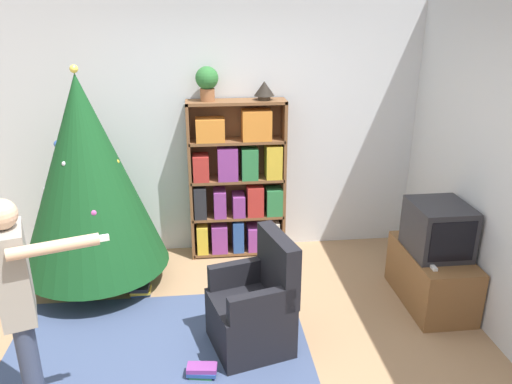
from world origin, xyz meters
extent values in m
plane|color=#9E7A56|center=(0.00, 0.00, 0.00)|extent=(14.00, 14.00, 0.00)
cube|color=silver|center=(0.00, 2.07, 1.30)|extent=(8.00, 0.10, 2.60)
cube|color=#3D4C70|center=(-0.51, -0.02, 0.00)|extent=(2.35, 2.13, 0.01)
cube|color=brown|center=(-0.24, 1.87, 0.82)|extent=(0.03, 0.27, 1.65)
cube|color=brown|center=(0.72, 1.87, 0.82)|extent=(0.03, 0.27, 1.65)
cube|color=brown|center=(0.24, 1.87, 1.63)|extent=(0.99, 0.27, 0.03)
cube|color=brown|center=(0.24, 1.99, 0.82)|extent=(0.99, 0.01, 1.65)
cube|color=brown|center=(0.24, 1.87, 0.03)|extent=(0.96, 0.27, 0.03)
cube|color=gold|center=(-0.14, 1.83, 0.20)|extent=(0.11, 0.19, 0.31)
cube|color=#843889|center=(0.04, 1.85, 0.20)|extent=(0.16, 0.24, 0.30)
cube|color=#284C93|center=(0.24, 1.86, 0.22)|extent=(0.11, 0.25, 0.34)
cube|color=#843889|center=(0.41, 1.85, 0.18)|extent=(0.14, 0.23, 0.26)
cube|color=beige|center=(0.61, 1.83, 0.20)|extent=(0.12, 0.20, 0.31)
cube|color=brown|center=(0.24, 1.87, 0.43)|extent=(0.96, 0.27, 0.03)
cube|color=#232328|center=(-0.15, 1.84, 0.62)|extent=(0.12, 0.21, 0.34)
cube|color=#843889|center=(0.05, 1.85, 0.59)|extent=(0.12, 0.23, 0.28)
cube|color=#843889|center=(0.25, 1.85, 0.56)|extent=(0.12, 0.24, 0.23)
cube|color=#B22D28|center=(0.42, 1.83, 0.61)|extent=(0.17, 0.20, 0.32)
cube|color=#2D7A42|center=(0.62, 1.83, 0.59)|extent=(0.16, 0.19, 0.28)
cube|color=brown|center=(0.24, 1.87, 0.84)|extent=(0.96, 0.27, 0.03)
cube|color=#B22D28|center=(-0.13, 1.83, 0.99)|extent=(0.16, 0.20, 0.26)
cube|color=#843889|center=(0.14, 1.83, 1.02)|extent=(0.20, 0.19, 0.34)
cube|color=#2D7A42|center=(0.36, 1.83, 1.02)|extent=(0.16, 0.20, 0.32)
cube|color=gold|center=(0.61, 1.85, 1.03)|extent=(0.16, 0.23, 0.34)
cube|color=brown|center=(0.24, 1.87, 1.24)|extent=(0.96, 0.27, 0.03)
cube|color=orange|center=(-0.02, 1.84, 1.37)|extent=(0.28, 0.21, 0.23)
cube|color=orange|center=(0.44, 1.84, 1.41)|extent=(0.29, 0.21, 0.30)
cube|color=brown|center=(1.88, 0.71, 0.25)|extent=(0.49, 0.91, 0.50)
cube|color=#28282D|center=(1.88, 0.71, 0.72)|extent=(0.46, 0.52, 0.45)
cube|color=black|center=(1.88, 0.45, 0.72)|extent=(0.38, 0.01, 0.35)
cube|color=white|center=(1.73, 0.44, 0.51)|extent=(0.04, 0.12, 0.02)
cylinder|color=#4C3323|center=(-1.13, 1.37, 0.05)|extent=(0.36, 0.36, 0.10)
cylinder|color=brown|center=(-1.13, 1.37, 0.16)|extent=(0.08, 0.08, 0.12)
cone|color=#14471E|center=(-1.13, 1.37, 1.11)|extent=(1.34, 1.34, 1.78)
sphere|color=silver|center=(-1.16, 1.49, 1.66)|extent=(0.05, 0.05, 0.05)
sphere|color=#335BB2|center=(-1.35, 1.37, 1.39)|extent=(0.07, 0.07, 0.07)
sphere|color=gold|center=(-1.08, 1.46, 1.69)|extent=(0.04, 0.04, 0.04)
sphere|color=#B74C93|center=(-1.60, 1.43, 0.69)|extent=(0.04, 0.04, 0.04)
sphere|color=silver|center=(-1.25, 1.14, 1.28)|extent=(0.05, 0.05, 0.05)
sphere|color=gold|center=(-0.86, 1.34, 1.22)|extent=(0.04, 0.04, 0.04)
sphere|color=gold|center=(-1.47, 1.49, 1.00)|extent=(0.06, 0.06, 0.06)
sphere|color=silver|center=(-1.49, 1.31, 1.00)|extent=(0.05, 0.05, 0.05)
sphere|color=#B74C93|center=(-1.03, 0.99, 0.89)|extent=(0.06, 0.06, 0.06)
sphere|color=#E5CC4C|center=(-1.13, 1.37, 2.03)|extent=(0.07, 0.07, 0.07)
cube|color=black|center=(0.21, 0.27, 0.21)|extent=(0.69, 0.69, 0.42)
cube|color=black|center=(0.43, 0.33, 0.67)|extent=(0.26, 0.57, 0.50)
cube|color=black|center=(0.15, 0.50, 0.52)|extent=(0.51, 0.21, 0.20)
cube|color=black|center=(0.27, 0.03, 0.52)|extent=(0.51, 0.21, 0.20)
cylinder|color=#38425B|center=(-1.25, -0.22, 0.39)|extent=(0.11, 0.11, 0.77)
cylinder|color=#38425B|center=(-1.20, -0.39, 0.39)|extent=(0.11, 0.11, 0.77)
cube|color=gray|center=(-1.23, -0.31, 1.06)|extent=(0.27, 0.36, 0.58)
cylinder|color=#DBAD89|center=(-1.29, -0.12, 1.03)|extent=(0.07, 0.07, 0.46)
cylinder|color=#DBAD89|center=(-0.94, -0.42, 1.28)|extent=(0.48, 0.22, 0.07)
cube|color=white|center=(-0.71, -0.35, 1.28)|extent=(0.12, 0.07, 0.03)
sphere|color=#DBAD89|center=(-1.23, -0.31, 1.44)|extent=(0.18, 0.18, 0.18)
cylinder|color=#935B38|center=(-0.04, 1.87, 1.71)|extent=(0.14, 0.14, 0.12)
sphere|color=#2D7033|center=(-0.04, 1.87, 1.87)|extent=(0.22, 0.22, 0.22)
cylinder|color=#473828|center=(0.52, 1.87, 1.67)|extent=(0.12, 0.12, 0.04)
cone|color=black|center=(0.52, 1.87, 1.76)|extent=(0.20, 0.20, 0.14)
cube|color=#284C93|center=(-0.73, 1.12, 0.01)|extent=(0.18, 0.13, 0.03)
cube|color=gold|center=(-0.73, 1.12, 0.04)|extent=(0.19, 0.15, 0.03)
cube|color=#232328|center=(-0.73, 1.11, 0.07)|extent=(0.18, 0.16, 0.04)
cube|color=#2D7A42|center=(-0.17, -0.03, 0.01)|extent=(0.19, 0.16, 0.03)
cube|color=#284C93|center=(-0.17, -0.05, 0.04)|extent=(0.23, 0.14, 0.03)
cube|color=#843889|center=(-0.17, -0.04, 0.07)|extent=(0.23, 0.13, 0.04)
camera|label=1|loc=(-0.11, -2.98, 2.53)|focal=35.00mm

